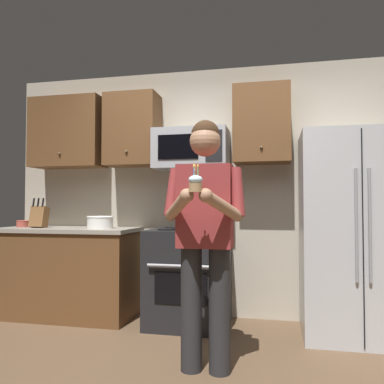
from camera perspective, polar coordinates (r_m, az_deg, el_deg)
wall_back at (r=4.12m, az=2.76°, el=0.05°), size 4.40×0.10×2.60m
oven_range at (r=3.83m, az=-0.46°, el=-12.41°), size 0.76×0.70×0.93m
microwave at (r=3.92m, az=-0.08°, el=6.31°), size 0.74×0.41×0.40m
refrigerator at (r=3.71m, az=22.78°, el=-5.77°), size 0.90×0.75×1.80m
cabinet_row_upper at (r=4.17m, az=-7.77°, el=9.04°), size 2.78×0.36×0.76m
counter_left at (r=4.32m, az=-17.82°, el=-11.12°), size 1.44×0.66×0.92m
knife_block at (r=4.39m, az=-21.62°, el=-3.42°), size 0.16×0.15×0.32m
bowl_large_white at (r=4.05m, az=-13.38°, el=-4.32°), size 0.27×0.27×0.12m
bowl_small_colored at (r=4.59m, az=-23.59°, el=-4.28°), size 0.15×0.15×0.07m
person at (r=2.72m, az=1.93°, el=-5.36°), size 0.60×0.48×1.76m
cupcake at (r=2.39m, az=0.52°, el=1.32°), size 0.09×0.09×0.17m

